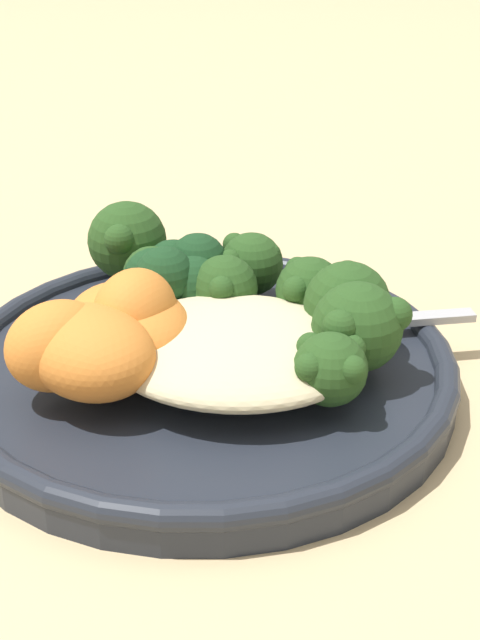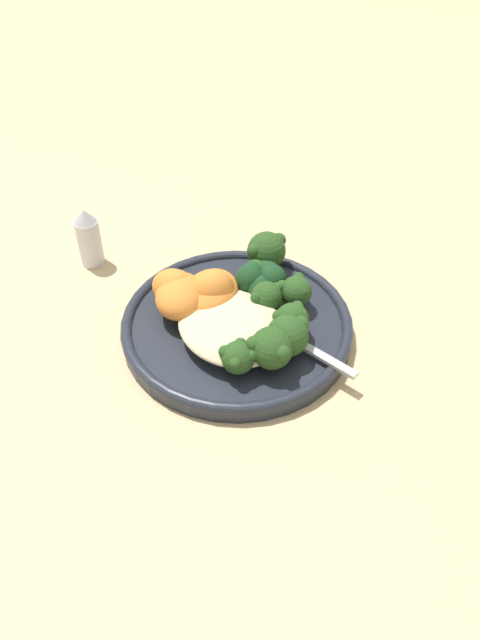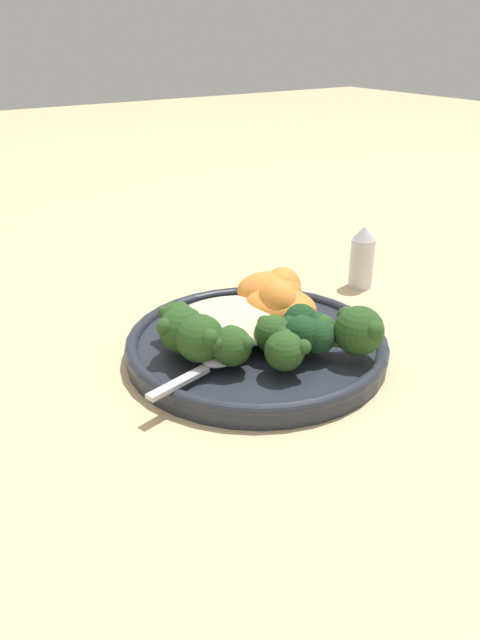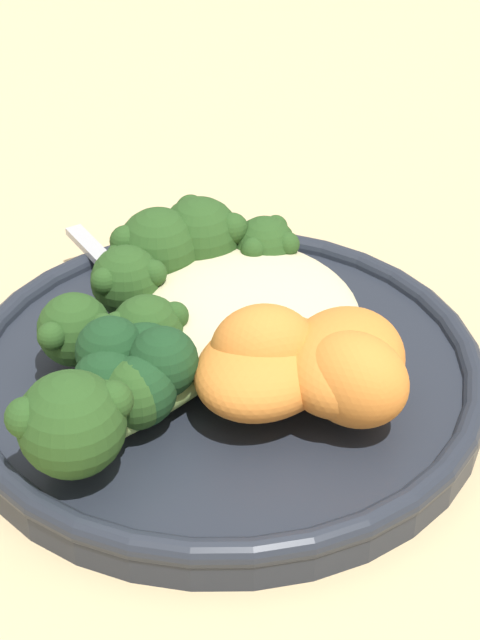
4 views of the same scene
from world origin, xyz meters
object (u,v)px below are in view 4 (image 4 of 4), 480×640
sweet_potato_chunk_1 (259,368)px  spoon (132,286)px  plate (223,374)px  sweet_potato_chunk_2 (259,353)px  broccoli_stalk_3 (154,296)px  kale_tuft (133,369)px  broccoli_stalk_5 (122,338)px  sweet_potato_chunk_0 (344,362)px  broccoli_stalk_4 (161,334)px  sweet_potato_chunk_3 (354,379)px  broccoli_stalk_0 (262,260)px  broccoli_stalk_2 (178,271)px  broccoli_stalk_1 (208,255)px  broccoli_stalk_7 (89,418)px  quinoa_mound (246,303)px  broccoli_stalk_6 (158,386)px

sweet_potato_chunk_1 → spoon: bearing=-161.0°
plate → sweet_potato_chunk_2: (0.03, 0.01, 0.03)m
broccoli_stalk_3 → kale_tuft: kale_tuft is taller
plate → broccoli_stalk_5: 0.05m
sweet_potato_chunk_0 → plate: bearing=-137.2°
broccoli_stalk_4 → sweet_potato_chunk_3: size_ratio=1.67×
broccoli_stalk_5 → spoon: (-0.06, 0.02, -0.01)m
sweet_potato_chunk_3 → broccoli_stalk_0: bearing=-178.4°
broccoli_stalk_2 → spoon: (-0.01, -0.02, -0.01)m
sweet_potato_chunk_0 → spoon: (-0.11, -0.07, -0.02)m
broccoli_stalk_1 → broccoli_stalk_2: bearing=116.0°
sweet_potato_chunk_0 → kale_tuft: (-0.02, -0.09, -0.00)m
sweet_potato_chunk_3 → kale_tuft: 0.09m
broccoli_stalk_4 → plate: bearing=-173.7°
plate → broccoli_stalk_4: size_ratio=3.06×
spoon → broccoli_stalk_1: bearing=-113.2°
broccoli_stalk_4 → broccoli_stalk_7: size_ratio=0.65×
broccoli_stalk_2 → spoon: 0.03m
broccoli_stalk_3 → sweet_potato_chunk_3: bearing=175.7°
broccoli_stalk_1 → broccoli_stalk_3: 0.04m
sweet_potato_chunk_2 → kale_tuft: sweet_potato_chunk_2 is taller
quinoa_mound → broccoli_stalk_0: broccoli_stalk_0 is taller
broccoli_stalk_4 → spoon: bearing=-74.1°
broccoli_stalk_3 → broccoli_stalk_7: bearing=113.5°
broccoli_stalk_1 → broccoli_stalk_2: size_ratio=0.91×
quinoa_mound → broccoli_stalk_3: bearing=-109.1°
quinoa_mound → broccoli_stalk_0: 0.04m
broccoli_stalk_3 → sweet_potato_chunk_2: (0.07, 0.03, 0.01)m
plate → sweet_potato_chunk_2: sweet_potato_chunk_2 is taller
broccoli_stalk_6 → sweet_potato_chunk_0: size_ratio=1.36×
sweet_potato_chunk_0 → sweet_potato_chunk_1: 0.04m
kale_tuft → broccoli_stalk_0: bearing=131.4°
quinoa_mound → broccoli_stalk_4: size_ratio=1.51×
broccoli_stalk_4 → sweet_potato_chunk_0: size_ratio=1.23×
broccoli_stalk_3 → sweet_potato_chunk_1: 0.08m
sweet_potato_chunk_0 → broccoli_stalk_5: bearing=-121.5°
broccoli_stalk_7 → sweet_potato_chunk_0: (-0.00, 0.11, -0.00)m
sweet_potato_chunk_1 → sweet_potato_chunk_3: sweet_potato_chunk_3 is taller
broccoli_stalk_3 → broccoli_stalk_4: (0.03, -0.00, 0.00)m
sweet_potato_chunk_3 → quinoa_mound: bearing=-165.2°
broccoli_stalk_7 → broccoli_stalk_0: bearing=-165.0°
spoon → kale_tuft: bearing=153.9°
spoon → broccoli_stalk_0: bearing=-115.0°
plate → kale_tuft: size_ratio=4.44×
broccoli_stalk_6 → broccoli_stalk_2: bearing=-136.8°
broccoli_stalk_7 → broccoli_stalk_5: bearing=-142.5°
broccoli_stalk_7 → sweet_potato_chunk_1: (-0.01, 0.08, -0.00)m
broccoli_stalk_6 → sweet_potato_chunk_0: 0.08m
quinoa_mound → spoon: (-0.04, -0.05, -0.01)m
broccoli_stalk_3 → sweet_potato_chunk_2: sweet_potato_chunk_2 is taller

